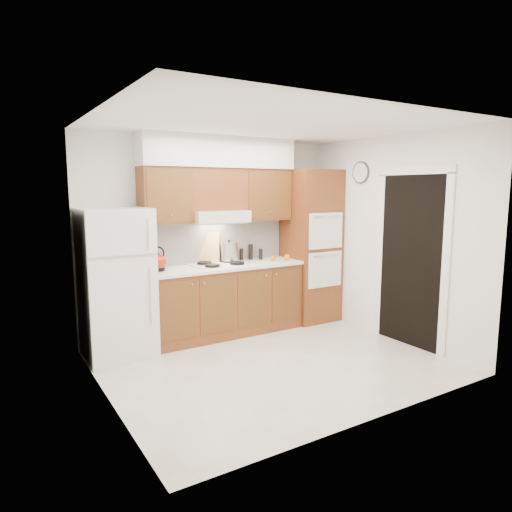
# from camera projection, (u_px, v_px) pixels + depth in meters

# --- Properties ---
(floor) EXTENTS (3.60, 3.60, 0.00)m
(floor) POSITION_uv_depth(u_px,v_px,m) (273.00, 363.00, 5.12)
(floor) COLOR beige
(floor) RESTS_ON ground
(ceiling) EXTENTS (3.60, 3.60, 0.00)m
(ceiling) POSITION_uv_depth(u_px,v_px,m) (274.00, 124.00, 4.73)
(ceiling) COLOR white
(ceiling) RESTS_ON wall_back
(wall_back) EXTENTS (3.60, 0.02, 2.60)m
(wall_back) POSITION_uv_depth(u_px,v_px,m) (212.00, 236.00, 6.19)
(wall_back) COLOR white
(wall_back) RESTS_ON floor
(wall_left) EXTENTS (0.02, 3.00, 2.60)m
(wall_left) POSITION_uv_depth(u_px,v_px,m) (103.00, 262.00, 3.99)
(wall_left) COLOR white
(wall_left) RESTS_ON floor
(wall_right) EXTENTS (0.02, 3.00, 2.60)m
(wall_right) POSITION_uv_depth(u_px,v_px,m) (390.00, 238.00, 5.86)
(wall_right) COLOR white
(wall_right) RESTS_ON floor
(fridge) EXTENTS (0.75, 0.72, 1.72)m
(fridge) POSITION_uv_depth(u_px,v_px,m) (116.00, 283.00, 5.22)
(fridge) COLOR white
(fridge) RESTS_ON floor
(base_cabinets) EXTENTS (2.11, 0.60, 0.90)m
(base_cabinets) POSITION_uv_depth(u_px,v_px,m) (225.00, 301.00, 6.07)
(base_cabinets) COLOR brown
(base_cabinets) RESTS_ON floor
(countertop) EXTENTS (2.13, 0.62, 0.04)m
(countertop) POSITION_uv_depth(u_px,v_px,m) (225.00, 266.00, 6.00)
(countertop) COLOR white
(countertop) RESTS_ON base_cabinets
(backsplash) EXTENTS (2.11, 0.03, 0.56)m
(backsplash) POSITION_uv_depth(u_px,v_px,m) (215.00, 242.00, 6.20)
(backsplash) COLOR white
(backsplash) RESTS_ON countertop
(oven_cabinet) EXTENTS (0.70, 0.65, 2.20)m
(oven_cabinet) POSITION_uv_depth(u_px,v_px,m) (311.00, 246.00, 6.69)
(oven_cabinet) COLOR brown
(oven_cabinet) RESTS_ON floor
(upper_cab_left) EXTENTS (0.63, 0.33, 0.70)m
(upper_cab_left) POSITION_uv_depth(u_px,v_px,m) (165.00, 196.00, 5.60)
(upper_cab_left) COLOR brown
(upper_cab_left) RESTS_ON wall_back
(upper_cab_right) EXTENTS (0.73, 0.33, 0.70)m
(upper_cab_right) POSITION_uv_depth(u_px,v_px,m) (263.00, 195.00, 6.34)
(upper_cab_right) COLOR brown
(upper_cab_right) RESTS_ON wall_back
(range_hood) EXTENTS (0.75, 0.45, 0.15)m
(range_hood) POSITION_uv_depth(u_px,v_px,m) (218.00, 216.00, 5.95)
(range_hood) COLOR silver
(range_hood) RESTS_ON wall_back
(upper_cab_over_hood) EXTENTS (0.75, 0.33, 0.55)m
(upper_cab_over_hood) POSITION_uv_depth(u_px,v_px,m) (216.00, 189.00, 5.95)
(upper_cab_over_hood) COLOR brown
(upper_cab_over_hood) RESTS_ON range_hood
(soffit) EXTENTS (2.13, 0.36, 0.40)m
(soffit) POSITION_uv_depth(u_px,v_px,m) (219.00, 152.00, 5.89)
(soffit) COLOR silver
(soffit) RESTS_ON wall_back
(cooktop) EXTENTS (0.74, 0.50, 0.01)m
(cooktop) POSITION_uv_depth(u_px,v_px,m) (221.00, 265.00, 5.98)
(cooktop) COLOR white
(cooktop) RESTS_ON countertop
(doorway) EXTENTS (0.02, 0.90, 2.10)m
(doorway) POSITION_uv_depth(u_px,v_px,m) (410.00, 261.00, 5.59)
(doorway) COLOR black
(doorway) RESTS_ON floor
(wall_clock) EXTENTS (0.02, 0.30, 0.30)m
(wall_clock) POSITION_uv_depth(u_px,v_px,m) (361.00, 173.00, 6.19)
(wall_clock) COLOR #3F3833
(wall_clock) RESTS_ON wall_right
(kettle) EXTENTS (0.26, 0.26, 0.20)m
(kettle) POSITION_uv_depth(u_px,v_px,m) (158.00, 262.00, 5.52)
(kettle) COLOR #9C190B
(kettle) RESTS_ON countertop
(cutting_board) EXTENTS (0.34, 0.23, 0.42)m
(cutting_board) POSITION_uv_depth(u_px,v_px,m) (207.00, 248.00, 6.12)
(cutting_board) COLOR tan
(cutting_board) RESTS_ON countertop
(stock_pot) EXTENTS (0.25, 0.25, 0.24)m
(stock_pot) POSITION_uv_depth(u_px,v_px,m) (229.00, 251.00, 6.18)
(stock_pot) COLOR silver
(stock_pot) RESTS_ON cooktop
(condiment_a) EXTENTS (0.08, 0.08, 0.22)m
(condiment_a) POSITION_uv_depth(u_px,v_px,m) (251.00, 252.00, 6.44)
(condiment_a) COLOR black
(condiment_a) RESTS_ON countertop
(condiment_b) EXTENTS (0.06, 0.06, 0.16)m
(condiment_b) POSITION_uv_depth(u_px,v_px,m) (241.00, 254.00, 6.41)
(condiment_b) COLOR black
(condiment_b) RESTS_ON countertop
(condiment_c) EXTENTS (0.06, 0.06, 0.15)m
(condiment_c) POSITION_uv_depth(u_px,v_px,m) (261.00, 254.00, 6.44)
(condiment_c) COLOR black
(condiment_c) RESTS_ON countertop
(orange_near) EXTENTS (0.11, 0.11, 0.09)m
(orange_near) POSITION_uv_depth(u_px,v_px,m) (287.00, 257.00, 6.37)
(orange_near) COLOR #FF580D
(orange_near) RESTS_ON countertop
(orange_far) EXTENTS (0.08, 0.08, 0.07)m
(orange_far) POSITION_uv_depth(u_px,v_px,m) (273.00, 258.00, 6.34)
(orange_far) COLOR #D65A0B
(orange_far) RESTS_ON countertop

